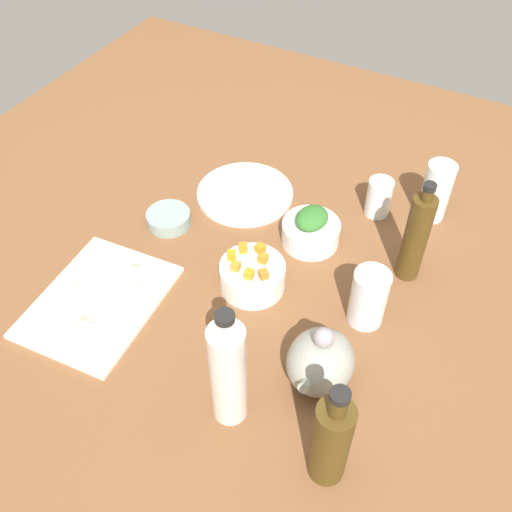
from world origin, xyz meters
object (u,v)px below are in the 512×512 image
object	(u,v)px
plate_tofu	(245,194)
drinking_glass_1	(379,197)
teapot	(320,361)
bottle_1	(416,237)
bowl_greens	(311,233)
bowl_small_side	(169,219)
drinking_glass_2	(369,298)
drinking_glass_0	(436,191)
bowl_carrots	(252,276)
bottle_0	(331,440)
cutting_board	(99,301)
bottle_2	(228,373)

from	to	relation	value
plate_tofu	drinking_glass_1	distance (cm)	32.68
teapot	bottle_1	distance (cm)	34.58
bowl_greens	teapot	xyz separation A→B (cm)	(32.79, 16.46, 3.39)
bowl_small_side	drinking_glass_1	bearing A→B (deg)	122.68
teapot	drinking_glass_1	distance (cm)	49.83
drinking_glass_1	drinking_glass_2	world-z (taller)	drinking_glass_2
bowl_small_side	drinking_glass_2	xyz separation A→B (cm)	(4.77, 50.86, 4.83)
drinking_glass_0	drinking_glass_2	world-z (taller)	drinking_glass_0
bowl_carrots	drinking_glass_2	bearing A→B (deg)	97.10
bowl_carrots	bottle_1	world-z (taller)	bottle_1
bowl_carrots	drinking_glass_0	world-z (taller)	drinking_glass_0
plate_tofu	bowl_greens	xyz separation A→B (cm)	(7.21, 21.00, 2.10)
bottle_0	drinking_glass_2	distance (cm)	33.37
drinking_glass_1	cutting_board	bearing A→B (deg)	-37.42
drinking_glass_1	bottle_0	bearing A→B (deg)	12.64
bowl_small_side	drinking_glass_2	world-z (taller)	drinking_glass_2
teapot	bottle_1	bearing A→B (deg)	169.66
drinking_glass_2	teapot	bearing A→B (deg)	-7.99
plate_tofu	drinking_glass_0	distance (cm)	45.61
bottle_1	drinking_glass_0	xyz separation A→B (cm)	(-20.82, -0.90, -3.59)
teapot	drinking_glass_2	world-z (taller)	teapot
bottle_2	plate_tofu	bearing A→B (deg)	-153.74
bottle_0	drinking_glass_2	bearing A→B (deg)	-170.43
drinking_glass_0	drinking_glass_1	distance (cm)	13.02
drinking_glass_1	drinking_glass_2	bearing A→B (deg)	15.74
bowl_greens	bottle_2	bearing A→B (deg)	6.46
plate_tofu	bottle_1	bearing A→B (deg)	81.75
drinking_glass_1	bottle_2	bearing A→B (deg)	-4.43
plate_tofu	drinking_glass_2	world-z (taller)	drinking_glass_2
bowl_small_side	bottle_2	bearing A→B (deg)	46.18
cutting_board	drinking_glass_2	distance (cm)	55.29
bowl_carrots	bowl_small_side	world-z (taller)	bowl_carrots
bowl_greens	bottle_2	distance (cm)	47.13
teapot	drinking_glass_0	distance (cm)	54.76
bowl_small_side	bottle_1	distance (cm)	56.42
bowl_small_side	drinking_glass_2	distance (cm)	51.31
bowl_small_side	teapot	xyz separation A→B (cm)	(22.50, 48.36, 4.46)
drinking_glass_0	drinking_glass_1	xyz separation A→B (cm)	(5.10, -11.68, -2.68)
bowl_small_side	bowl_greens	bearing A→B (deg)	107.87
drinking_glass_2	cutting_board	bearing A→B (deg)	-66.04
plate_tofu	bowl_carrots	size ratio (longest dim) A/B	1.72
drinking_glass_2	bottle_1	bearing A→B (deg)	167.08
bowl_greens	bottle_2	size ratio (longest dim) A/B	0.48
bowl_greens	bottle_1	world-z (taller)	bottle_1
bottle_2	drinking_glass_1	size ratio (longest dim) A/B	2.93
plate_tofu	drinking_glass_1	xyz separation A→B (cm)	(-9.40, 31.03, 4.13)
bowl_greens	bowl_small_side	world-z (taller)	bowl_greens
bowl_small_side	drinking_glass_2	bearing A→B (deg)	84.65
bowl_greens	teapot	distance (cm)	36.85
bowl_small_side	teapot	world-z (taller)	teapot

